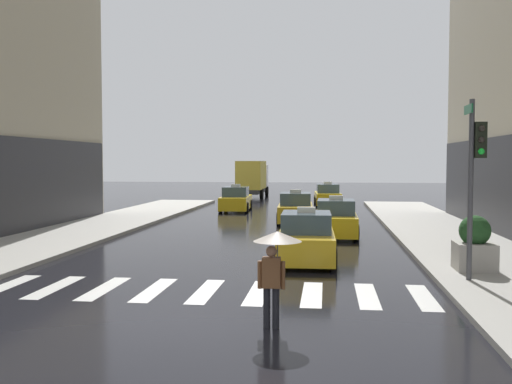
% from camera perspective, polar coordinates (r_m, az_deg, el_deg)
% --- Properties ---
extents(ground_plane, '(160.00, 160.00, 0.00)m').
position_cam_1_polar(ground_plane, '(12.16, -7.95, -12.79)').
color(ground_plane, black).
extents(crosswalk_markings, '(11.30, 2.80, 0.01)m').
position_cam_1_polar(crosswalk_markings, '(14.99, -4.96, -9.72)').
color(crosswalk_markings, silver).
rests_on(crosswalk_markings, ground).
extents(traffic_light_pole, '(0.44, 0.84, 4.80)m').
position_cam_1_polar(traffic_light_pole, '(16.32, 20.80, 2.65)').
color(traffic_light_pole, '#47474C').
rests_on(traffic_light_pole, curb_right).
extents(taxi_lead, '(2.01, 4.58, 1.80)m').
position_cam_1_polar(taxi_lead, '(19.40, 4.99, -4.64)').
color(taxi_lead, gold).
rests_on(taxi_lead, ground).
extents(taxi_second, '(1.96, 4.55, 1.80)m').
position_cam_1_polar(taxi_second, '(25.93, 7.88, -2.72)').
color(taxi_second, yellow).
rests_on(taxi_second, ground).
extents(taxi_third, '(2.07, 4.60, 1.80)m').
position_cam_1_polar(taxi_third, '(31.39, 3.91, -1.70)').
color(taxi_third, gold).
rests_on(taxi_third, ground).
extents(taxi_fourth, '(2.08, 4.61, 1.80)m').
position_cam_1_polar(taxi_fourth, '(38.70, -2.00, -0.80)').
color(taxi_fourth, yellow).
rests_on(taxi_fourth, ground).
extents(taxi_fifth, '(2.12, 4.63, 1.80)m').
position_cam_1_polar(taxi_fifth, '(43.67, 7.07, -0.38)').
color(taxi_fifth, yellow).
rests_on(taxi_fifth, ground).
extents(box_truck, '(2.29, 7.54, 3.35)m').
position_cam_1_polar(box_truck, '(52.86, -0.34, 1.45)').
color(box_truck, '#2D2D2D').
rests_on(box_truck, ground).
extents(pedestrian_with_umbrella, '(0.96, 0.96, 1.94)m').
position_cam_1_polar(pedestrian_with_umbrella, '(11.44, 1.91, -6.00)').
color(pedestrian_with_umbrella, black).
rests_on(pedestrian_with_umbrella, ground).
extents(planter_near_corner, '(1.10, 1.10, 1.60)m').
position_cam_1_polar(planter_near_corner, '(18.01, 20.76, -4.95)').
color(planter_near_corner, '#A8A399').
rests_on(planter_near_corner, curb_right).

